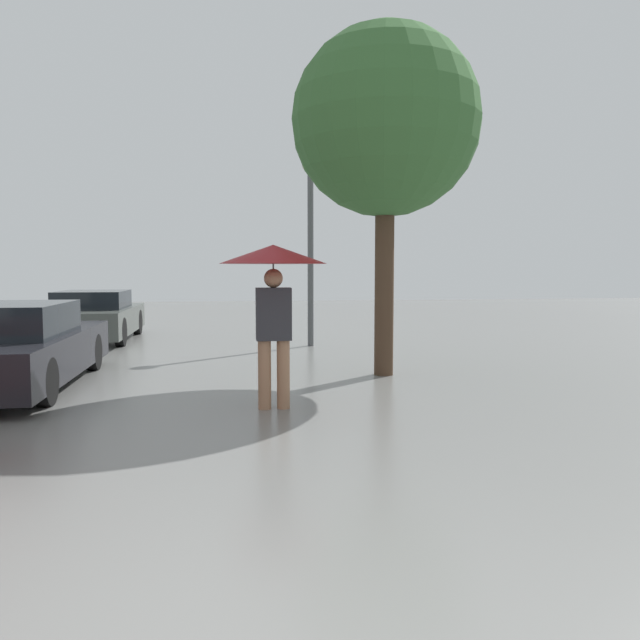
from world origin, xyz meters
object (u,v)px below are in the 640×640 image
object	(u,v)px
parked_car_farthest	(95,317)
parked_car_middle	(12,348)
pedestrian	(273,273)
street_lamp	(311,217)
tree	(386,123)

from	to	relation	value
parked_car_farthest	parked_car_middle	bearing A→B (deg)	-89.44
pedestrian	street_lamp	world-z (taller)	street_lamp
parked_car_farthest	street_lamp	bearing A→B (deg)	-19.68
tree	street_lamp	bearing A→B (deg)	99.72
tree	parked_car_farthest	bearing A→B (deg)	134.66
pedestrian	tree	bearing A→B (deg)	48.54
tree	parked_car_middle	bearing A→B (deg)	-177.17
parked_car_middle	tree	world-z (taller)	tree
parked_car_middle	pedestrian	bearing A→B (deg)	-27.70
parked_car_middle	parked_car_farthest	size ratio (longest dim) A/B	1.10
pedestrian	street_lamp	distance (m)	6.23
pedestrian	tree	distance (m)	3.66
street_lamp	tree	bearing A→B (deg)	-80.28
parked_car_middle	parked_car_farthest	bearing A→B (deg)	90.56
pedestrian	tree	xyz separation A→B (m)	(1.89, 2.14, 2.28)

